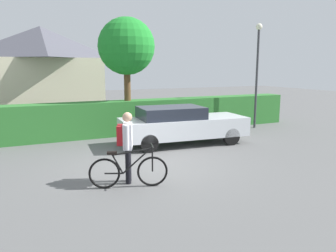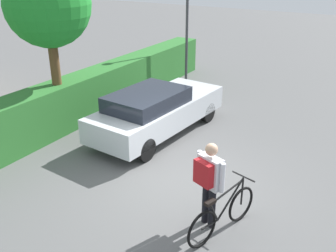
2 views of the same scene
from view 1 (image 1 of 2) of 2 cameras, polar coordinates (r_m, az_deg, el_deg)
name	(u,v)px [view 1 (image 1 of 2)]	position (r m, az deg, el deg)	size (l,w,h in m)	color
ground_plane	(150,164)	(9.37, -3.18, -6.58)	(60.00, 60.00, 0.00)	#5A5A5A
hedge_row	(109,119)	(13.27, -10.19, 1.29)	(16.92, 0.90, 1.37)	#2D702D
house_distant	(43,73)	(18.08, -20.94, 8.61)	(5.47, 5.07, 4.72)	beige
parked_car_near	(181,124)	(11.57, 2.30, 0.30)	(4.55, 2.00, 1.35)	silver
bicycle	(129,171)	(7.54, -6.83, -7.74)	(1.73, 0.68, 0.97)	black
person_rider	(126,140)	(7.69, -7.25, -2.49)	(0.48, 0.64, 1.68)	black
street_lamp	(257,62)	(15.12, 15.27, 10.64)	(0.28, 0.28, 4.55)	#38383D
tree_kerbside	(127,47)	(13.34, -7.22, 13.43)	(2.24, 2.24, 4.63)	brown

